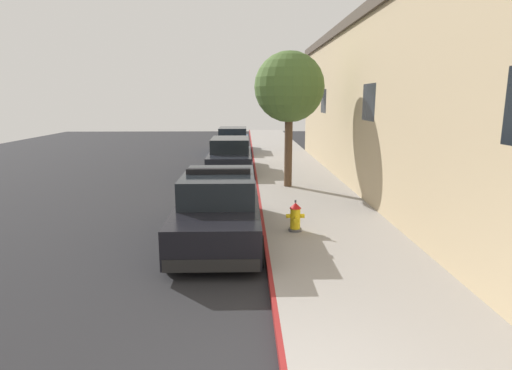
% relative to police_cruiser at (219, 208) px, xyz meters
% --- Properties ---
extents(ground_plane, '(28.68, 60.00, 0.20)m').
position_rel_police_cruiser_xyz_m(ground_plane, '(-3.28, 4.14, -0.84)').
color(ground_plane, '#232326').
extents(sidewalk_pavement, '(3.23, 60.00, 0.14)m').
position_rel_police_cruiser_xyz_m(sidewalk_pavement, '(2.72, 4.14, -0.67)').
color(sidewalk_pavement, gray).
rests_on(sidewalk_pavement, ground).
extents(curb_painted_edge, '(0.08, 60.00, 0.14)m').
position_rel_police_cruiser_xyz_m(curb_painted_edge, '(1.07, 4.14, -0.67)').
color(curb_painted_edge, maroon).
rests_on(curb_painted_edge, ground).
extents(storefront_building, '(5.34, 26.70, 6.11)m').
position_rel_police_cruiser_xyz_m(storefront_building, '(6.89, 3.23, 2.32)').
color(storefront_building, tan).
rests_on(storefront_building, ground).
extents(police_cruiser, '(1.94, 4.84, 1.68)m').
position_rel_police_cruiser_xyz_m(police_cruiser, '(0.00, 0.00, 0.00)').
color(police_cruiser, black).
rests_on(police_cruiser, ground).
extents(parked_car_silver_ahead, '(1.94, 4.84, 1.56)m').
position_rel_police_cruiser_xyz_m(parked_car_silver_ahead, '(-0.04, 9.14, -0.00)').
color(parked_car_silver_ahead, black).
rests_on(parked_car_silver_ahead, ground).
extents(parked_car_dark_far, '(1.94, 4.84, 1.56)m').
position_rel_police_cruiser_xyz_m(parked_car_dark_far, '(-0.13, 16.21, -0.00)').
color(parked_car_dark_far, navy).
rests_on(parked_car_dark_far, ground).
extents(fire_hydrant, '(0.44, 0.40, 0.76)m').
position_rel_police_cruiser_xyz_m(fire_hydrant, '(1.81, 0.12, -0.25)').
color(fire_hydrant, '#4C4C51').
rests_on(fire_hydrant, sidewalk_pavement).
extents(street_tree, '(2.45, 2.45, 4.75)m').
position_rel_police_cruiser_xyz_m(street_tree, '(2.17, 5.45, 2.90)').
color(street_tree, brown).
rests_on(street_tree, sidewalk_pavement).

